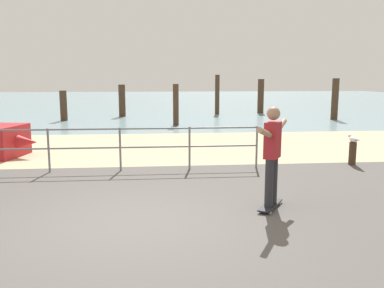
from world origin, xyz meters
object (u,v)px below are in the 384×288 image
bollard_short (352,154)px  seagull (353,139)px  skateboarder (272,150)px  skateboard (270,205)px

bollard_short → seagull: bearing=91.4°
bollard_short → seagull: 0.38m
skateboarder → seagull: bearing=46.5°
skateboard → bollard_short: (3.05, 3.19, 0.23)m
skateboarder → seagull: skateboarder is taller
bollard_short → skateboard: bearing=-133.7°
skateboarder → bollard_short: skateboarder is taller
skateboarder → bollard_short: 4.47m
skateboarder → seagull: 4.44m
skateboard → bollard_short: size_ratio=1.30×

